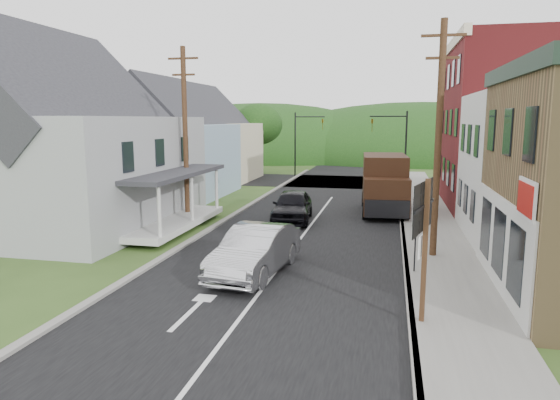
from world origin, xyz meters
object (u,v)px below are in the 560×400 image
Objects in this scene: dark_sedan at (292,206)px; delivery_van at (385,184)px; route_sign_cluster at (424,230)px; warning_sign at (415,230)px; silver_sedan at (255,251)px.

delivery_van is (4.73, 3.41, 0.87)m from dark_sedan.
route_sign_cluster is at bearing -89.53° from delivery_van.
route_sign_cluster reaches higher than dark_sedan.
warning_sign is at bearing -59.40° from dark_sedan.
route_sign_cluster is (5.37, -3.34, 1.74)m from silver_sedan.
delivery_van is 1.62× the size of route_sign_cluster.
delivery_van is at bearing 81.02° from warning_sign.
warning_sign is (1.19, -11.66, -0.07)m from delivery_van.
route_sign_cluster reaches higher than delivery_van.
delivery_van is at bearing 30.74° from dark_sedan.
silver_sedan is 1.36× the size of route_sign_cluster.
route_sign_cluster reaches higher than silver_sedan.
dark_sedan is (-0.51, 9.33, -0.02)m from silver_sedan.
delivery_van reaches higher than silver_sedan.
silver_sedan is at bearing -91.90° from dark_sedan.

